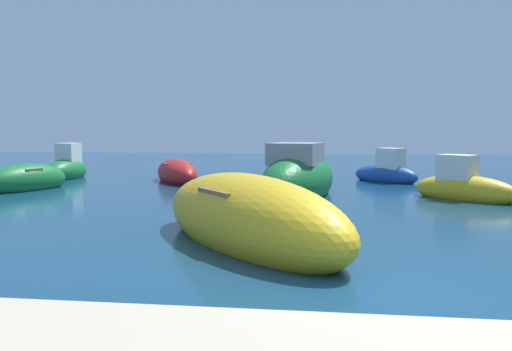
{
  "coord_description": "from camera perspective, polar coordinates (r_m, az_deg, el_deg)",
  "views": [
    {
      "loc": [
        -1.17,
        -6.94,
        2.24
      ],
      "look_at": [
        -3.23,
        8.93,
        0.81
      ],
      "focal_mm": 37.18,
      "sensor_mm": 36.0,
      "label": 1
    }
  ],
  "objects": [
    {
      "name": "moored_boat_2",
      "position": [
        17.71,
        4.61,
        -0.26
      ],
      "size": [
        3.07,
        5.63,
        2.19
      ],
      "rotation": [
        0.0,
        0.0,
        1.37
      ],
      "color": "#197233",
      "rests_on": "ground"
    },
    {
      "name": "moored_boat_0",
      "position": [
        10.3,
        -0.88,
        -4.68
      ],
      "size": [
        5.29,
        6.01,
        1.76
      ],
      "rotation": [
        0.0,
        0.0,
        5.37
      ],
      "color": "gold",
      "rests_on": "ground"
    },
    {
      "name": "moored_boat_9",
      "position": [
        22.85,
        13.86,
        0.3
      ],
      "size": [
        2.97,
        2.82,
        1.63
      ],
      "rotation": [
        0.0,
        0.0,
        2.41
      ],
      "color": "#1E479E",
      "rests_on": "ground"
    },
    {
      "name": "ground",
      "position": [
        7.38,
        16.57,
        -12.77
      ],
      "size": [
        80.0,
        80.0,
        0.0
      ],
      "primitive_type": "plane",
      "color": "navy"
    },
    {
      "name": "moored_boat_10",
      "position": [
        22.5,
        -8.51,
        0.22
      ],
      "size": [
        3.27,
        4.38,
        1.24
      ],
      "rotation": [
        0.0,
        0.0,
        2.08
      ],
      "color": "#B21E1E",
      "rests_on": "ground"
    },
    {
      "name": "moored_boat_3",
      "position": [
        17.89,
        21.44,
        -1.2
      ],
      "size": [
        3.29,
        3.04,
        1.63
      ],
      "rotation": [
        0.0,
        0.0,
        5.58
      ],
      "color": "gold",
      "rests_on": "ground"
    },
    {
      "name": "moored_boat_6",
      "position": [
        21.04,
        -23.59,
        -0.49
      ],
      "size": [
        2.53,
        3.78,
        1.24
      ],
      "rotation": [
        0.0,
        0.0,
        1.21
      ],
      "color": "#197233",
      "rests_on": "ground"
    },
    {
      "name": "moored_boat_4",
      "position": [
        25.25,
        -19.69,
        0.7
      ],
      "size": [
        1.27,
        3.01,
        1.83
      ],
      "rotation": [
        0.0,
        0.0,
        4.71
      ],
      "color": "#197233",
      "rests_on": "ground"
    }
  ]
}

